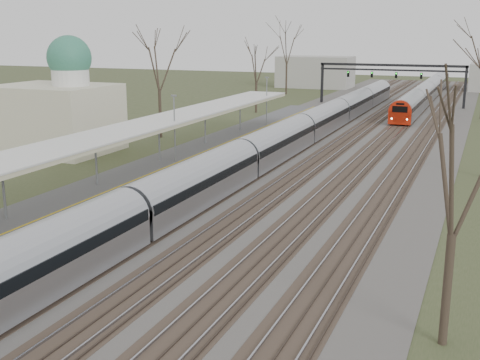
% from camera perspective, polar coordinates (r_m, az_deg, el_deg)
% --- Properties ---
extents(track_bed, '(24.00, 160.00, 0.22)m').
position_cam_1_polar(track_bed, '(62.43, 9.73, 3.99)').
color(track_bed, '#474442').
rests_on(track_bed, ground).
extents(platform, '(3.50, 69.00, 1.00)m').
position_cam_1_polar(platform, '(49.30, -5.56, 2.04)').
color(platform, '#9E9B93').
rests_on(platform, ground).
extents(canopy, '(4.10, 50.00, 3.11)m').
position_cam_1_polar(canopy, '(44.83, -8.38, 5.23)').
color(canopy, slate).
rests_on(canopy, platform).
extents(dome_building, '(10.00, 8.00, 10.30)m').
position_cam_1_polar(dome_building, '(56.18, -16.96, 6.28)').
color(dome_building, beige).
rests_on(dome_building, ground).
extents(signal_gantry, '(21.00, 0.59, 6.08)m').
position_cam_1_polar(signal_gantry, '(91.21, 14.18, 9.89)').
color(signal_gantry, black).
rests_on(signal_gantry, ground).
extents(tree_west_far, '(5.50, 5.50, 11.33)m').
position_cam_1_polar(tree_west_far, '(61.36, -7.75, 11.37)').
color(tree_west_far, '#2D231C').
rests_on(tree_west_far, ground).
extents(tree_east_near, '(4.50, 4.50, 9.27)m').
position_cam_1_polar(tree_east_near, '(20.46, 20.01, 1.81)').
color(tree_east_near, '#2D231C').
rests_on(tree_east_near, ground).
extents(train_near, '(2.62, 90.21, 3.05)m').
position_cam_1_polar(train_near, '(57.45, 5.80, 4.71)').
color(train_near, '#ABAEB6').
rests_on(train_near, ground).
extents(train_far, '(2.62, 60.21, 3.05)m').
position_cam_1_polar(train_far, '(100.43, 17.29, 8.05)').
color(train_far, '#ABAEB6').
rests_on(train_far, ground).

